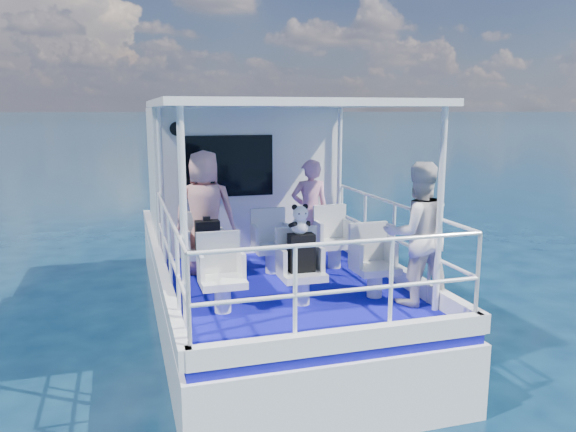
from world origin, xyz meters
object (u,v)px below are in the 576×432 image
object	(u,v)px
passenger_port_fwd	(205,213)
backpack_center	(301,253)
passenger_stbd_aft	(417,234)
panda	(300,219)

from	to	relation	value
passenger_port_fwd	backpack_center	world-z (taller)	passenger_port_fwd
passenger_port_fwd	passenger_stbd_aft	world-z (taller)	passenger_port_fwd
passenger_port_fwd	panda	bearing A→B (deg)	132.67
passenger_port_fwd	panda	size ratio (longest dim) A/B	4.99
passenger_port_fwd	backpack_center	bearing A→B (deg)	133.09
backpack_center	panda	distance (m)	0.38
passenger_stbd_aft	backpack_center	distance (m)	1.31
passenger_stbd_aft	panda	xyz separation A→B (m)	(-1.27, 0.34, 0.17)
passenger_stbd_aft	panda	distance (m)	1.33
backpack_center	panda	size ratio (longest dim) A/B	1.30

